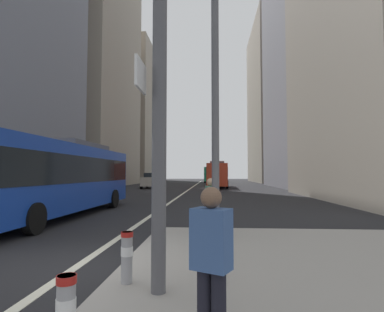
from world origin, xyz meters
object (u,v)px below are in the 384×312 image
Objects in this scene: city_bus_blue_oncoming at (59,175)px; car_receding_near at (215,179)px; traffic_signal_gantry at (23,33)px; pedestrian_waiting at (211,259)px; bollard_left at (66,310)px; car_oncoming_mid at (152,180)px; city_bus_red_distant at (212,174)px; bollard_right at (127,254)px; pedestrian_walking at (211,204)px; city_bus_red_receding at (217,174)px; street_lamp_post at (215,49)px.

car_receding_near is (7.08, 38.32, -0.85)m from city_bus_blue_oncoming.
car_receding_near is at bearing 85.87° from traffic_signal_gantry.
car_receding_near is at bearing 89.53° from pedestrian_waiting.
car_oncoming_mid is at bearing 99.88° from bollard_left.
city_bus_red_distant reaches higher than bollard_right.
car_oncoming_mid reaches higher than pedestrian_waiting.
traffic_signal_gantry is at bearing 153.94° from pedestrian_waiting.
pedestrian_walking is at bearing 76.96° from bollard_left.
pedestrian_walking is (1.32, 3.96, 0.44)m from bollard_right.
pedestrian_waiting is at bearing -90.94° from city_bus_red_receding.
city_bus_blue_oncoming reaches higher than pedestrian_walking.
car_receding_near is at bearing 89.59° from street_lamp_post.
car_oncoming_mid is 31.22m from pedestrian_walking.
traffic_signal_gantry is (-3.38, -46.89, 3.14)m from car_receding_near.
car_oncoming_mid is (-7.52, -25.75, -0.85)m from city_bus_red_distant.
car_oncoming_mid is at bearing 100.52° from bollard_right.
pedestrian_waiting is at bearing -91.05° from street_lamp_post.
car_receding_near is at bearing 89.40° from pedestrian_walking.
car_oncoming_mid reaches higher than bollard_left.
car_receding_near is 46.55m from bollard_right.
car_oncoming_mid is 35.06m from traffic_signal_gantry.
street_lamp_post is at bearing -75.81° from car_oncoming_mid.
city_bus_blue_oncoming is 9.61m from traffic_signal_gantry.
bollard_left is (1.56, -1.61, -3.56)m from traffic_signal_gantry.
city_bus_blue_oncoming is 1.80× the size of traffic_signal_gantry.
car_receding_near is at bearing 56.54° from car_oncoming_mid.
street_lamp_post reaches higher than city_bus_red_distant.
city_bus_red_receding is at bearing -88.60° from car_receding_near.
city_bus_blue_oncoming is at bearing -104.33° from city_bus_red_receding.
bollard_right is at bearing -91.11° from city_bus_red_distant.
bollard_left is at bearing -106.02° from street_lamp_post.
street_lamp_post is (-0.31, -43.22, 4.29)m from car_receding_near.
city_bus_red_receding is 38.88m from bollard_left.
bollard_right is (-1.46, -3.29, -4.68)m from street_lamp_post.
car_receding_near is 5.79× the size of bollard_left.
city_bus_blue_oncoming is at bearing 147.41° from pedestrian_walking.
bollard_left is (-1.22, -61.95, -1.26)m from city_bus_red_distant.
car_oncoming_mid is at bearing 97.81° from traffic_signal_gantry.
car_receding_near is 0.67× the size of traffic_signal_gantry.
pedestrian_walking is at bearing 101.83° from street_lamp_post.
city_bus_red_distant is 2.62× the size of car_receding_near.
street_lamp_post reaches higher than city_bus_red_receding.
street_lamp_post is 4.96× the size of pedestrian_walking.
bollard_right is 0.50× the size of pedestrian_waiting.
city_bus_red_receding is at bearing 84.44° from traffic_signal_gantry.
bollard_left is 1.98m from bollard_right.
bollard_left is 0.93× the size of bollard_right.
bollard_right reaches higher than bollard_left.
pedestrian_waiting is (-0.64, -38.65, -0.79)m from city_bus_red_receding.
street_lamp_post is 6.65m from pedestrian_waiting.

